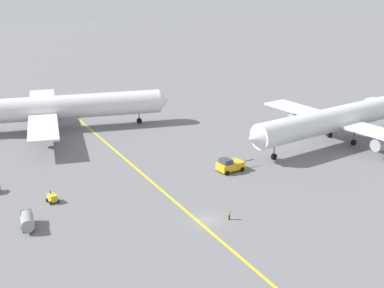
# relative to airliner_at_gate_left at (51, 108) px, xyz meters

# --- Properties ---
(ground_plane) EXTENTS (600.00, 600.00, 0.00)m
(ground_plane) POSITION_rel_airliner_at_gate_left_xyz_m (17.68, -57.64, -5.31)
(ground_plane) COLOR slate
(taxiway_stripe) EXTENTS (17.48, 118.86, 0.01)m
(taxiway_stripe) POSITION_rel_airliner_at_gate_left_xyz_m (14.89, -47.64, -5.31)
(taxiway_stripe) COLOR yellow
(taxiway_stripe) RESTS_ON ground
(airliner_at_gate_left) EXTENTS (57.09, 46.26, 15.90)m
(airliner_at_gate_left) POSITION_rel_airliner_at_gate_left_xyz_m (0.00, 0.00, 0.00)
(airliner_at_gate_left) COLOR silver
(airliner_at_gate_left) RESTS_ON ground
(airliner_being_pushed) EXTENTS (48.64, 42.75, 16.15)m
(airliner_being_pushed) POSITION_rel_airliner_at_gate_left_xyz_m (57.92, -31.52, 0.23)
(airliner_being_pushed) COLOR white
(airliner_being_pushed) RESTS_ON ground
(pushback_tug) EXTENTS (8.40, 4.19, 3.02)m
(pushback_tug) POSITION_rel_airliner_at_gate_left_xyz_m (29.45, -39.38, -4.03)
(pushback_tug) COLOR gold
(pushback_tug) RESTS_ON ground
(gse_gpu_cart_small) EXTENTS (2.19, 2.50, 1.90)m
(gse_gpu_cart_small) POSITION_rel_airliner_at_gate_left_xyz_m (-4.54, -42.58, -4.52)
(gse_gpu_cart_small) COLOR gold
(gse_gpu_cart_small) RESTS_ON ground
(gse_fuel_bowser_stubby) EXTENTS (2.02, 4.91, 2.40)m
(gse_fuel_bowser_stubby) POSITION_rel_airliner_at_gate_left_xyz_m (-9.12, -50.96, -3.98)
(gse_fuel_bowser_stubby) COLOR gray
(gse_fuel_bowser_stubby) RESTS_ON ground
(ground_crew_marshaller_foreground) EXTENTS (0.50, 0.36, 1.69)m
(ground_crew_marshaller_foreground) POSITION_rel_airliner_at_gate_left_xyz_m (21.18, -58.59, -4.43)
(ground_crew_marshaller_foreground) COLOR black
(ground_crew_marshaller_foreground) RESTS_ON ground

